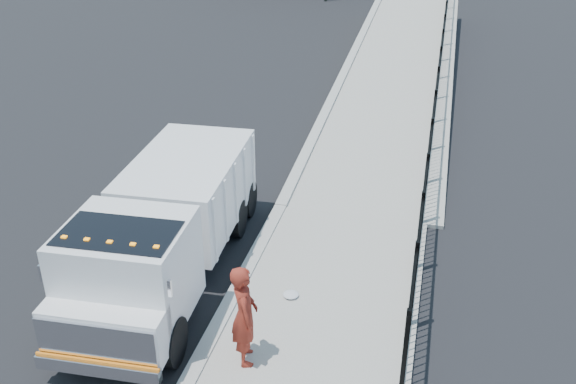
# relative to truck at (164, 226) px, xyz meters

# --- Properties ---
(ground) EXTENTS (120.00, 120.00, 0.00)m
(ground) POSITION_rel_truck_xyz_m (1.56, -0.43, -1.34)
(ground) COLOR black
(ground) RESTS_ON ground
(curb) EXTENTS (0.30, 12.00, 0.16)m
(curb) POSITION_rel_truck_xyz_m (1.56, -2.43, -1.26)
(curb) COLOR #ADAAA3
(curb) RESTS_ON ground
(ramp) EXTENTS (3.95, 24.06, 3.19)m
(ramp) POSITION_rel_truck_xyz_m (3.69, 15.57, -1.34)
(ramp) COLOR #9E998E
(ramp) RESTS_ON ground
(iron_fence) EXTENTS (0.10, 28.00, 1.80)m
(iron_fence) POSITION_rel_truck_xyz_m (5.11, 11.57, -0.44)
(iron_fence) COLOR black
(iron_fence) RESTS_ON ground
(truck) EXTENTS (2.59, 7.04, 2.37)m
(truck) POSITION_rel_truck_xyz_m (0.00, 0.00, 0.00)
(truck) COLOR black
(truck) RESTS_ON ground
(worker) EXTENTS (0.69, 0.83, 1.94)m
(worker) POSITION_rel_truck_xyz_m (2.36, -2.08, -0.25)
(worker) COLOR maroon
(worker) RESTS_ON sidewalk
(debris) EXTENTS (0.33, 0.33, 0.08)m
(debris) POSITION_rel_truck_xyz_m (2.71, -0.11, -1.17)
(debris) COLOR silver
(debris) RESTS_ON sidewalk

